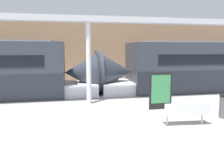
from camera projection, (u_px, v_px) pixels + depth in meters
The scene contains 6 objects.
ground_plane at pixel (140, 137), 6.75m from camera, with size 60.00×60.00×0.00m, color #9E9B96.
station_wall at pixel (95, 51), 18.69m from camera, with size 56.00×0.20×5.00m, color #937051.
bench_near at pixel (186, 112), 7.78m from camera, with size 1.70×0.56×0.83m.
poster_board at pixel (161, 91), 9.81m from camera, with size 1.05×0.07×1.68m.
support_column_near at pixel (89, 64), 10.67m from camera, with size 0.24×0.24×3.99m, color silver.
canopy_beam at pixel (88, 19), 10.40m from camera, with size 28.00×0.60×0.28m, color #B7B7BC.
Camera 1 is at (-2.06, -6.18, 2.72)m, focal length 35.00 mm.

